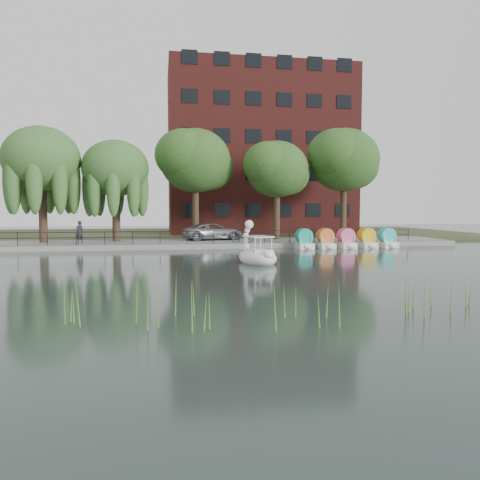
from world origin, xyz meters
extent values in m
plane|color=#303F3C|center=(0.00, 0.00, 0.00)|extent=(120.00, 120.00, 0.00)
cube|color=gray|center=(0.00, 16.00, 0.20)|extent=(40.00, 6.00, 0.40)
cube|color=gray|center=(0.00, 13.05, 0.20)|extent=(40.00, 0.25, 0.40)
cube|color=#47512D|center=(0.00, 30.00, 0.18)|extent=(60.00, 22.00, 0.36)
cylinder|color=black|center=(0.00, 13.25, 1.35)|extent=(32.00, 0.04, 0.04)
cylinder|color=black|center=(0.00, 13.25, 0.95)|extent=(32.00, 0.04, 0.04)
cylinder|color=black|center=(0.00, 13.25, 0.90)|extent=(0.05, 0.05, 1.00)
cube|color=#4C1E16|center=(7.00, 30.00, 9.36)|extent=(20.00, 10.00, 18.00)
cylinder|color=#473323|center=(-13.00, 16.50, 2.50)|extent=(0.60, 0.60, 4.20)
ellipsoid|color=#4F7B38|center=(-13.00, 16.50, 6.91)|extent=(5.88, 5.88, 5.00)
cylinder|color=#473323|center=(-7.50, 17.00, 2.30)|extent=(0.60, 0.60, 3.80)
ellipsoid|color=#4F7B38|center=(-7.50, 17.00, 6.29)|extent=(5.32, 5.32, 4.52)
cylinder|color=#473323|center=(-1.00, 18.00, 2.65)|extent=(0.60, 0.60, 4.50)
ellipsoid|color=#436C29|center=(-1.00, 18.00, 7.10)|extent=(6.00, 6.00, 5.10)
cylinder|color=#473323|center=(6.00, 17.50, 2.42)|extent=(0.60, 0.60, 4.05)
ellipsoid|color=#436C29|center=(6.00, 17.50, 6.43)|extent=(5.40, 5.40, 4.59)
cylinder|color=#473323|center=(12.50, 18.50, 2.76)|extent=(0.60, 0.60, 4.72)
ellipsoid|color=#436C29|center=(12.50, 18.50, 7.44)|extent=(6.30, 6.30, 5.36)
imported|color=gray|center=(0.44, 17.23, 1.21)|extent=(3.83, 6.24, 1.61)
imported|color=gray|center=(2.36, 14.00, 0.90)|extent=(0.77, 1.77, 1.00)
imported|color=black|center=(-10.05, 15.02, 1.39)|extent=(0.85, 0.84, 1.98)
ellipsoid|color=white|center=(1.42, 3.57, 0.32)|extent=(2.64, 3.29, 0.63)
cube|color=white|center=(1.46, 3.47, 0.63)|extent=(1.52, 1.58, 0.32)
cube|color=white|center=(1.44, 3.52, 1.51)|extent=(1.72, 1.78, 0.06)
ellipsoid|color=white|center=(1.83, 2.42, 0.58)|extent=(0.80, 0.71, 0.59)
sphere|color=white|center=(1.11, 4.47, 2.17)|extent=(0.51, 0.51, 0.51)
cone|color=black|center=(1.00, 4.78, 2.13)|extent=(0.29, 0.33, 0.21)
cylinder|color=yellow|center=(1.05, 4.64, 2.15)|extent=(0.29, 0.19, 0.27)
cube|color=white|center=(6.88, 12.28, 0.22)|extent=(1.15, 1.70, 0.44)
cylinder|color=teal|center=(6.88, 12.38, 0.95)|extent=(0.90, 1.20, 0.90)
cube|color=white|center=(8.58, 12.28, 0.22)|extent=(1.15, 1.70, 0.44)
cylinder|color=orange|center=(8.58, 12.38, 0.95)|extent=(0.90, 1.20, 0.90)
cube|color=white|center=(10.28, 12.28, 0.22)|extent=(1.15, 1.70, 0.44)
cylinder|color=#EE5692|center=(10.28, 12.38, 0.95)|extent=(0.90, 1.20, 0.90)
cube|color=white|center=(11.98, 12.28, 0.22)|extent=(1.15, 1.70, 0.44)
cylinder|color=gold|center=(11.98, 12.38, 0.95)|extent=(0.90, 1.20, 0.90)
cube|color=white|center=(13.68, 12.28, 0.22)|extent=(1.15, 1.70, 0.44)
cylinder|color=#31C1CD|center=(13.68, 12.38, 0.95)|extent=(0.90, 1.20, 0.90)
camera|label=1|loc=(-3.87, -22.04, 3.15)|focal=35.00mm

